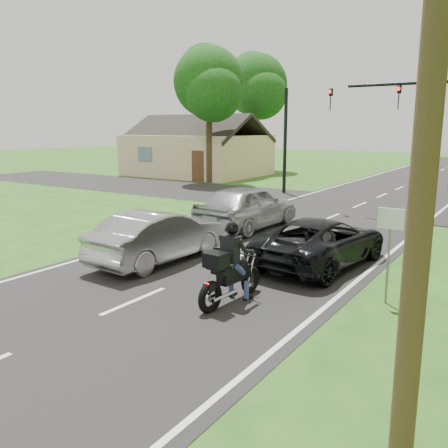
{
  "coord_description": "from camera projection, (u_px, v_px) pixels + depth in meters",
  "views": [
    {
      "loc": [
        7.17,
        -7.25,
        3.8
      ],
      "look_at": [
        0.42,
        3.0,
        1.3
      ],
      "focal_mm": 38.0,
      "sensor_mm": 36.0,
      "label": 1
    }
  ],
  "objects": [
    {
      "name": "ground",
      "position": [
        134.0,
        301.0,
        10.55
      ],
      "size": [
        140.0,
        140.0,
        0.0
      ],
      "primitive_type": "plane",
      "color": "#224F16",
      "rests_on": "ground"
    },
    {
      "name": "road",
      "position": [
        312.0,
        225.0,
        18.74
      ],
      "size": [
        8.0,
        100.0,
        0.01
      ],
      "primitive_type": "cube",
      "color": "black",
      "rests_on": "ground"
    },
    {
      "name": "cross_road",
      "position": [
        360.0,
        205.0,
        23.65
      ],
      "size": [
        60.0,
        7.0,
        0.01
      ],
      "primitive_type": "cube",
      "color": "black",
      "rests_on": "ground"
    },
    {
      "name": "motorcycle_rider",
      "position": [
        230.0,
        271.0,
        10.32
      ],
      "size": [
        0.62,
        2.15,
        1.85
      ],
      "rotation": [
        0.0,
        0.0,
        -0.08
      ],
      "color": "black",
      "rests_on": "ground"
    },
    {
      "name": "dark_suv",
      "position": [
        321.0,
        241.0,
        13.23
      ],
      "size": [
        2.66,
        5.0,
        1.34
      ],
      "primitive_type": "imported",
      "rotation": [
        0.0,
        0.0,
        3.05
      ],
      "color": "black",
      "rests_on": "road"
    },
    {
      "name": "silver_sedan",
      "position": [
        160.0,
        236.0,
        13.59
      ],
      "size": [
        1.73,
        4.55,
        1.48
      ],
      "primitive_type": "imported",
      "rotation": [
        0.0,
        0.0,
        3.11
      ],
      "color": "#A8A7AC",
      "rests_on": "road"
    },
    {
      "name": "silver_suv",
      "position": [
        247.0,
        206.0,
        17.96
      ],
      "size": [
        2.21,
        5.08,
        1.7
      ],
      "primitive_type": "imported",
      "rotation": [
        0.0,
        0.0,
        3.1
      ],
      "color": "#A1A3A9",
      "rests_on": "road"
    },
    {
      "name": "traffic_signal",
      "position": [
        431.0,
        119.0,
        19.38
      ],
      "size": [
        6.38,
        0.44,
        6.0
      ],
      "color": "black",
      "rests_on": "ground"
    },
    {
      "name": "signal_pole_far",
      "position": [
        285.0,
        142.0,
        27.49
      ],
      "size": [
        0.2,
        0.2,
        6.0
      ],
      "primitive_type": "cylinder",
      "color": "black",
      "rests_on": "ground"
    },
    {
      "name": "sign_white",
      "position": [
        390.0,
        232.0,
        10.14
      ],
      "size": [
        0.55,
        0.07,
        2.12
      ],
      "color": "slate",
      "rests_on": "ground"
    },
    {
      "name": "tree_left_near",
      "position": [
        210.0,
        86.0,
        31.76
      ],
      "size": [
        5.12,
        4.96,
        9.22
      ],
      "color": "#332316",
      "rests_on": "ground"
    },
    {
      "name": "tree_left_far",
      "position": [
        258.0,
        88.0,
        40.86
      ],
      "size": [
        5.76,
        5.58,
        10.14
      ],
      "color": "#332316",
      "rests_on": "ground"
    },
    {
      "name": "house",
      "position": [
        197.0,
        153.0,
        38.46
      ],
      "size": [
        10.2,
        8.0,
        4.84
      ],
      "color": "#C4B488",
      "rests_on": "ground"
    }
  ]
}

